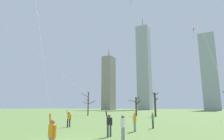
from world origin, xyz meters
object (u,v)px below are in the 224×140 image
kite_flyer_foreground_right_green (134,98)px  bare_tree_rightmost (155,104)px  kite_flyer_foreground_left_yellow (86,102)px  bare_tree_leftmost (88,103)px  bare_tree_center (136,105)px  kite_flyer_midfield_right_white (44,69)px  bystander_strolling_midfield (153,119)px  kite_flyer_far_back_orange (55,87)px  kite_flyer_midfield_left_blue (206,45)px  bystander_far_off_by_trees (123,126)px  distant_kite_high_overhead_red (195,35)px

kite_flyer_foreground_right_green → bare_tree_rightmost: 28.37m
kite_flyer_foreground_left_yellow → bare_tree_leftmost: (-18.78, 28.99, 0.64)m
bare_tree_leftmost → bare_tree_center: size_ratio=1.30×
kite_flyer_midfield_right_white → bystander_strolling_midfield: 13.45m
kite_flyer_far_back_orange → kite_flyer_midfield_left_blue: bearing=-27.2°
kite_flyer_foreground_right_green → bare_tree_leftmost: bearing=129.7°
kite_flyer_far_back_orange → bare_tree_rightmost: kite_flyer_far_back_orange is taller
kite_flyer_midfield_left_blue → bystander_strolling_midfield: (-5.28, 11.99, -3.66)m
kite_flyer_foreground_right_green → bare_tree_rightmost: size_ratio=2.04×
kite_flyer_foreground_left_yellow → kite_flyer_midfield_left_blue: kite_flyer_midfield_left_blue is taller
kite_flyer_foreground_right_green → kite_flyer_foreground_left_yellow: (-2.51, -3.32, -0.38)m
kite_flyer_foreground_right_green → kite_flyer_foreground_left_yellow: bearing=-127.0°
kite_flyer_midfield_right_white → kite_flyer_midfield_left_blue: (7.72, 0.83, 0.41)m
kite_flyer_midfield_right_white → bare_tree_center: bearing=101.7°
bystander_far_off_by_trees → bare_tree_leftmost: bearing=126.9°
kite_flyer_foreground_right_green → kite_flyer_far_back_orange: kite_flyer_far_back_orange is taller
bare_tree_rightmost → bare_tree_center: size_ratio=1.19×
bare_tree_rightmost → bare_tree_center: (-4.93, 1.23, -0.31)m
bystander_strolling_midfield → bare_tree_rightmost: bare_tree_rightmost is taller
kite_flyer_midfield_right_white → bystander_strolling_midfield: bearing=79.2°
bare_tree_leftmost → bare_tree_center: (11.51, 3.52, -0.61)m
kite_flyer_foreground_right_green → bystander_far_off_by_trees: kite_flyer_foreground_right_green is taller
bystander_far_off_by_trees → bare_tree_rightmost: bare_tree_rightmost is taller
kite_flyer_midfield_left_blue → bare_tree_leftmost: size_ratio=2.62×
bare_tree_leftmost → bystander_strolling_midfield: bearing=-44.0°
bare_tree_center → bystander_strolling_midfield: bearing=-67.5°
kite_flyer_foreground_right_green → kite_flyer_foreground_left_yellow: 4.18m
bare_tree_center → bare_tree_leftmost: bearing=-163.0°
bare_tree_rightmost → bystander_far_off_by_trees: bearing=-80.5°
kite_flyer_midfield_left_blue → bystander_strolling_midfield: kite_flyer_midfield_left_blue is taller
kite_flyer_far_back_orange → kite_flyer_midfield_right_white: size_ratio=1.17×
kite_flyer_far_back_orange → kite_flyer_midfield_right_white: (7.00, -8.39, -0.10)m
bare_tree_center → bare_tree_rightmost: bearing=-14.1°
kite_flyer_midfield_right_white → bare_tree_leftmost: 38.80m
bystander_far_off_by_trees → distant_kite_high_overhead_red: (4.41, 23.79, 14.04)m
bystander_far_off_by_trees → kite_flyer_midfield_left_blue: bearing=-37.2°
kite_flyer_midfield_right_white → bystander_strolling_midfield: size_ratio=10.70×
kite_flyer_foreground_left_yellow → bare_tree_rightmost: (-2.34, 31.27, 0.34)m
kite_flyer_foreground_left_yellow → bare_tree_leftmost: size_ratio=1.62×
kite_flyer_foreground_left_yellow → distant_kite_high_overhead_red: (7.27, 23.92, 12.45)m
kite_flyer_foreground_right_green → kite_flyer_foreground_left_yellow: kite_flyer_foreground_right_green is taller
bare_tree_leftmost → bystander_far_off_by_trees: bearing=-53.1°
kite_flyer_midfield_left_blue → bare_tree_center: kite_flyer_midfield_left_blue is taller
kite_flyer_midfield_left_blue → bare_tree_center: bearing=113.0°
bystander_far_off_by_trees → bystander_strolling_midfield: size_ratio=1.00×
kite_flyer_foreground_left_yellow → kite_flyer_midfield_right_white: size_ratio=0.55×
bystander_strolling_midfield → bare_tree_rightmost: 23.82m
kite_flyer_midfield_left_blue → bare_tree_rightmost: 36.73m
bystander_far_off_by_trees → bare_tree_leftmost: bare_tree_leftmost is taller
bystander_strolling_midfield → distant_kite_high_overhead_red: distant_kite_high_overhead_red is taller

